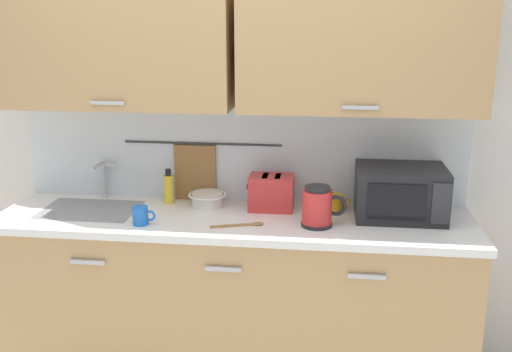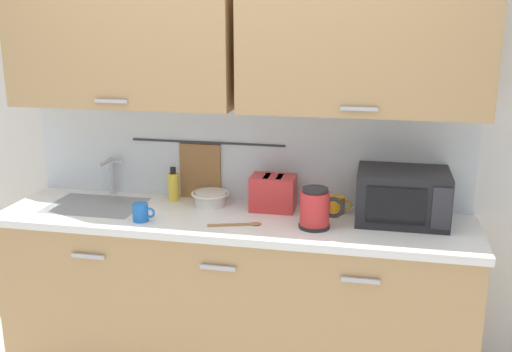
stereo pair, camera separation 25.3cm
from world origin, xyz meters
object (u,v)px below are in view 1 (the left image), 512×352
(mixing_bowl, at_px, (208,199))
(mug_by_kettle, at_px, (336,203))
(microwave, at_px, (400,192))
(electric_kettle, at_px, (318,207))
(dish_soap_bottle, at_px, (169,188))
(toaster, at_px, (271,192))
(mug_near_sink, at_px, (141,216))
(wooden_spoon, at_px, (244,225))

(mixing_bowl, bearing_deg, mug_by_kettle, 0.46)
(microwave, distance_m, electric_kettle, 0.47)
(electric_kettle, height_order, dish_soap_bottle, electric_kettle)
(mixing_bowl, xyz_separation_m, toaster, (0.36, -0.00, 0.05))
(toaster, bearing_deg, dish_soap_bottle, 175.57)
(electric_kettle, bearing_deg, mug_near_sink, -174.33)
(electric_kettle, distance_m, dish_soap_bottle, 0.89)
(mixing_bowl, bearing_deg, dish_soap_bottle, 168.95)
(mug_by_kettle, relative_size, wooden_spoon, 0.44)
(wooden_spoon, bearing_deg, mixing_bowl, 130.64)
(microwave, distance_m, toaster, 0.68)
(dish_soap_bottle, xyz_separation_m, mixing_bowl, (0.23, -0.05, -0.04))
(toaster, relative_size, wooden_spoon, 0.94)
(toaster, distance_m, mug_by_kettle, 0.36)
(mixing_bowl, distance_m, wooden_spoon, 0.38)
(mixing_bowl, bearing_deg, toaster, -0.05)
(electric_kettle, bearing_deg, toaster, 137.29)
(mixing_bowl, relative_size, toaster, 0.84)
(microwave, bearing_deg, dish_soap_bottle, 175.85)
(dish_soap_bottle, relative_size, mixing_bowl, 0.92)
(mug_by_kettle, bearing_deg, microwave, -9.06)
(microwave, relative_size, toaster, 1.80)
(microwave, xyz_separation_m, wooden_spoon, (-0.79, -0.24, -0.13))
(mixing_bowl, bearing_deg, microwave, -2.59)
(electric_kettle, bearing_deg, dish_soap_bottle, 161.46)
(electric_kettle, xyz_separation_m, wooden_spoon, (-0.37, -0.05, -0.10))
(microwave, bearing_deg, mug_near_sink, -167.98)
(mug_near_sink, bearing_deg, electric_kettle, 5.67)
(microwave, height_order, mug_by_kettle, microwave)
(mixing_bowl, xyz_separation_m, mug_by_kettle, (0.71, 0.01, 0.00))
(mixing_bowl, relative_size, mug_by_kettle, 1.78)
(dish_soap_bottle, xyz_separation_m, toaster, (0.59, -0.05, 0.01))
(dish_soap_bottle, bearing_deg, mug_by_kettle, -2.41)
(mug_by_kettle, xyz_separation_m, wooden_spoon, (-0.46, -0.29, -0.04))
(mixing_bowl, height_order, wooden_spoon, mixing_bowl)
(dish_soap_bottle, bearing_deg, electric_kettle, -18.54)
(dish_soap_bottle, relative_size, mug_by_kettle, 1.63)
(dish_soap_bottle, xyz_separation_m, wooden_spoon, (0.48, -0.33, -0.08))
(electric_kettle, distance_m, mixing_bowl, 0.66)
(dish_soap_bottle, bearing_deg, mixing_bowl, -11.05)
(microwave, relative_size, dish_soap_bottle, 2.35)
(toaster, bearing_deg, mug_by_kettle, 0.97)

